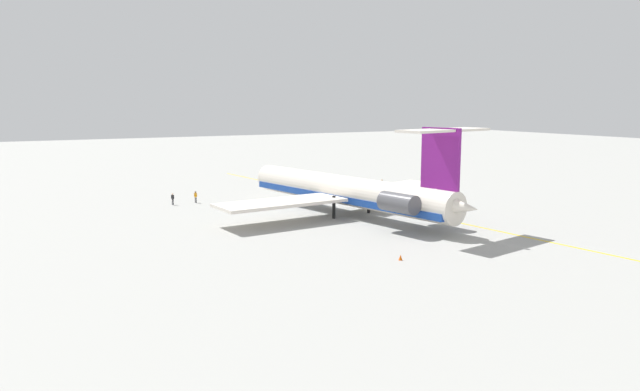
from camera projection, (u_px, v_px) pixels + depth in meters
ground at (394, 207)px, 87.51m from camera, size 386.29×386.29×0.00m
main_jetliner at (352, 191)px, 80.11m from camera, size 42.34×37.67×12.39m
ground_crew_near_nose at (382, 183)px, 105.00m from camera, size 0.44×0.29×1.80m
ground_crew_near_tail at (173, 197)px, 88.82m from camera, size 0.29×0.40×1.79m
ground_crew_portside at (335, 181)px, 108.13m from camera, size 0.42×0.27×1.67m
ground_crew_starboard at (196, 195)px, 90.72m from camera, size 0.29×0.44×1.80m
safety_cone_nose at (400, 257)px, 57.73m from camera, size 0.40×0.40×0.55m
taxiway_centreline at (395, 209)px, 85.46m from camera, size 106.49×13.27×0.01m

